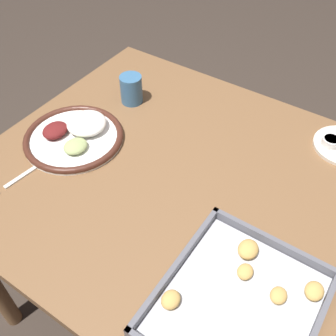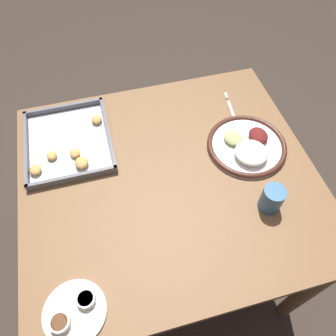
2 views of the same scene
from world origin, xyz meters
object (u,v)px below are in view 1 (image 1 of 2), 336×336
fork (21,177)px  baking_tray (240,300)px  dinner_plate (75,135)px  drinking_cup (131,89)px

fork → baking_tray: baking_tray is taller
dinner_plate → baking_tray: bearing=73.7°
baking_tray → drinking_cup: size_ratio=3.83×
drinking_cup → dinner_plate: bearing=-6.1°
fork → baking_tray: size_ratio=0.52×
dinner_plate → baking_tray: (0.19, 0.65, -0.00)m
dinner_plate → drinking_cup: size_ratio=3.14×
fork → dinner_plate: bearing=-177.5°
dinner_plate → drinking_cup: drinking_cup is taller
dinner_plate → drinking_cup: 0.25m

